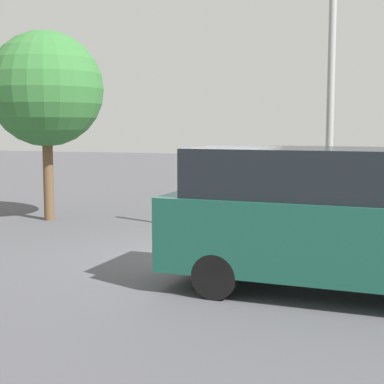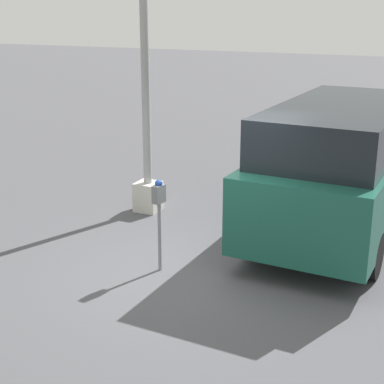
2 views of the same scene
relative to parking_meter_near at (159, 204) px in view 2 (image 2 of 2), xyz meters
The scene contains 4 objects.
ground_plane 1.16m from the parking_meter_near, 70.26° to the right, with size 80.00×80.00×0.00m, color #4C4C51.
parking_meter_near is the anchor object (origin of this frame).
lamp_post 2.85m from the parking_meter_near, 32.13° to the left, with size 0.44×0.44×6.47m.
parked_van 3.32m from the parking_meter_near, 38.06° to the right, with size 5.22×2.26×2.22m.
Camera 2 is at (-7.18, -3.17, 3.72)m, focal length 55.00 mm.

